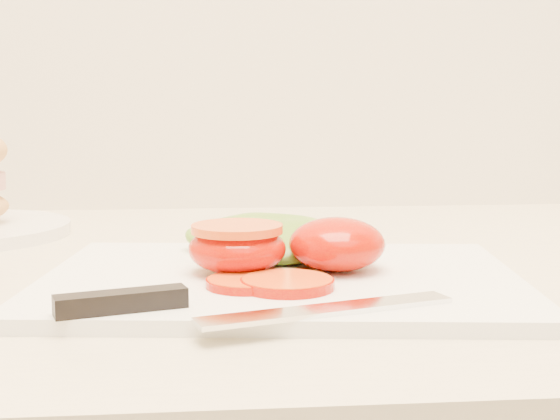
{
  "coord_description": "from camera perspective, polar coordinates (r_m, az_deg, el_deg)",
  "views": [
    {
      "loc": [
        -0.52,
        1.03,
        1.06
      ],
      "look_at": [
        -0.47,
        1.58,
        0.99
      ],
      "focal_mm": 50.0,
      "sensor_mm": 36.0,
      "label": 1
    }
  ],
  "objects": [
    {
      "name": "knife",
      "position": [
        0.46,
        -5.72,
        -6.9
      ],
      "size": [
        0.24,
        0.07,
        0.01
      ],
      "rotation": [
        0.0,
        0.0,
        0.31
      ],
      "color": "silver",
      "rests_on": "cutting_board"
    },
    {
      "name": "tomato_half_cut",
      "position": [
        0.56,
        -3.15,
        -2.66
      ],
      "size": [
        0.07,
        0.07,
        0.04
      ],
      "color": "#BA1A00",
      "rests_on": "cutting_board"
    },
    {
      "name": "tomato_half_dome",
      "position": [
        0.57,
        4.18,
        -2.49
      ],
      "size": [
        0.07,
        0.07,
        0.04
      ],
      "primitive_type": "ellipsoid",
      "color": "#BA1A00",
      "rests_on": "cutting_board"
    },
    {
      "name": "tomato_slice_0",
      "position": [
        0.52,
        0.53,
        -5.39
      ],
      "size": [
        0.06,
        0.06,
        0.01
      ],
      "primitive_type": "cylinder",
      "color": "#EE5817",
      "rests_on": "cutting_board"
    },
    {
      "name": "tomato_slice_1",
      "position": [
        0.52,
        -2.43,
        -5.3
      ],
      "size": [
        0.05,
        0.05,
        0.01
      ],
      "primitive_type": "cylinder",
      "color": "#EE5817",
      "rests_on": "cutting_board"
    },
    {
      "name": "cutting_board",
      "position": [
        0.56,
        0.09,
        -5.19
      ],
      "size": [
        0.36,
        0.28,
        0.01
      ],
      "primitive_type": "cube",
      "rotation": [
        0.0,
        0.0,
        -0.11
      ],
      "color": "white",
      "rests_on": "counter"
    },
    {
      "name": "lettuce_leaf_0",
      "position": [
        0.63,
        -1.07,
        -2.11
      ],
      "size": [
        0.17,
        0.15,
        0.03
      ],
      "primitive_type": "ellipsoid",
      "rotation": [
        0.0,
        0.0,
        -0.52
      ],
      "color": "olive",
      "rests_on": "cutting_board"
    }
  ]
}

